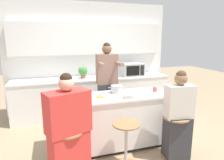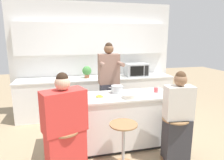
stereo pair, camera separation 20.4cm
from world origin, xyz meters
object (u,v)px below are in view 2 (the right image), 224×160
at_px(person_cooking, 109,88).
at_px(fruit_bowl, 129,96).
at_px(kitchen_island, 113,121).
at_px(coffee_cup_near, 156,90).
at_px(person_wrapped_blanket, 65,131).
at_px(cooking_pot, 117,89).
at_px(person_seated_near, 177,121).
at_px(juice_carton, 70,97).
at_px(potted_plant, 87,71).
at_px(microwave, 136,70).
at_px(bar_stool_center, 123,143).
at_px(bar_stool_leftmost, 65,150).
at_px(banana_bunch, 99,96).
at_px(bar_stool_rightmost, 174,136).

distance_m(person_cooking, fruit_bowl, 0.87).
relative_size(kitchen_island, coffee_cup_near, 19.03).
xyz_separation_m(person_wrapped_blanket, cooking_pot, (0.90, 0.77, 0.30)).
height_order(kitchen_island, person_seated_near, person_seated_near).
relative_size(juice_carton, potted_plant, 0.63).
xyz_separation_m(person_seated_near, potted_plant, (-1.08, 2.20, 0.44)).
bearing_deg(microwave, kitchen_island, -122.59).
bearing_deg(juice_carton, kitchen_island, 15.91).
distance_m(cooking_pot, juice_carton, 0.88).
bearing_deg(microwave, person_seated_near, -93.86).
xyz_separation_m(person_seated_near, cooking_pot, (-0.73, 0.77, 0.34)).
relative_size(person_seated_near, microwave, 2.56).
distance_m(kitchen_island, fruit_bowl, 0.56).
relative_size(person_wrapped_blanket, coffee_cup_near, 13.56).
height_order(kitchen_island, cooking_pot, cooking_pot).
height_order(bar_stool_center, person_wrapped_blanket, person_wrapped_blanket).
height_order(bar_stool_leftmost, person_cooking, person_cooking).
bearing_deg(person_wrapped_blanket, cooking_pot, 19.99).
height_order(bar_stool_center, microwave, microwave).
bearing_deg(person_cooking, potted_plant, 109.87).
xyz_separation_m(bar_stool_leftmost, person_cooking, (0.89, 1.27, 0.49)).
bearing_deg(juice_carton, microwave, 45.86).
bearing_deg(banana_bunch, person_seated_near, -27.85).
xyz_separation_m(person_cooking, juice_carton, (-0.78, -0.86, 0.12)).
xyz_separation_m(kitchen_island, microwave, (0.98, 1.54, 0.61)).
height_order(person_seated_near, microwave, person_seated_near).
bearing_deg(person_seated_near, coffee_cup_near, 100.87).
distance_m(bar_stool_rightmost, person_wrapped_blanket, 1.63).
bearing_deg(bar_stool_center, juice_carton, 149.93).
relative_size(person_cooking, microwave, 3.25).
height_order(person_seated_near, fruit_bowl, person_seated_near).
xyz_separation_m(person_cooking, banana_bunch, (-0.32, -0.71, 0.06)).
height_order(kitchen_island, person_wrapped_blanket, person_wrapped_blanket).
height_order(bar_stool_leftmost, fruit_bowl, fruit_bowl).
xyz_separation_m(bar_stool_rightmost, potted_plant, (-1.05, 2.20, 0.69)).
xyz_separation_m(bar_stool_center, person_cooking, (0.08, 1.27, 0.49)).
bearing_deg(fruit_bowl, person_wrapped_blanket, -157.17).
bearing_deg(coffee_cup_near, microwave, 82.68).
relative_size(person_wrapped_blanket, microwave, 2.65).
bearing_deg(person_wrapped_blanket, person_cooking, 35.24).
relative_size(bar_stool_leftmost, fruit_bowl, 3.12).
distance_m(kitchen_island, person_seated_near, 1.06).
bearing_deg(kitchen_island, microwave, 57.41).
xyz_separation_m(fruit_bowl, juice_carton, (-0.91, -0.00, 0.05)).
xyz_separation_m(person_cooking, person_wrapped_blanket, (-0.88, -1.28, -0.20)).
height_order(bar_stool_rightmost, fruit_bowl, fruit_bowl).
xyz_separation_m(person_wrapped_blanket, coffee_cup_near, (1.59, 0.65, 0.28)).
distance_m(person_wrapped_blanket, cooking_pot, 1.22).
distance_m(kitchen_island, microwave, 1.92).
distance_m(kitchen_island, juice_carton, 0.90).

